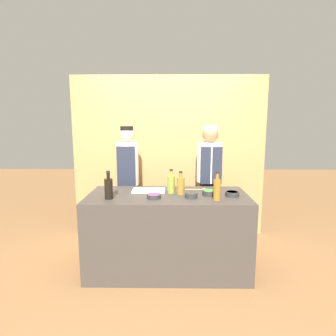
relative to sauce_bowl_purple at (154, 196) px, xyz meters
name	(u,v)px	position (x,y,z in m)	size (l,w,h in m)	color
ground_plane	(168,268)	(0.15, 0.16, -0.93)	(14.00, 14.00, 0.00)	olive
cabinet_wall	(169,157)	(0.15, 1.32, 0.27)	(2.87, 0.18, 2.40)	#B7844C
counter	(168,232)	(0.15, 0.16, -0.48)	(1.83, 0.83, 0.91)	#3D3833
sauce_bowl_purple	(154,196)	(0.00, 0.00, 0.00)	(0.16, 0.16, 0.04)	#2D2D2D
sauce_bowl_green	(209,193)	(0.62, 0.14, 0.01)	(0.16, 0.16, 0.05)	#2D2D2D
sauce_bowl_orange	(191,195)	(0.41, 0.03, 0.01)	(0.14, 0.14, 0.06)	#2D2D2D
sauce_bowl_red	(232,194)	(0.87, 0.10, 0.00)	(0.15, 0.15, 0.05)	#2D2D2D
cutting_board	(149,190)	(-0.08, 0.31, -0.01)	(0.39, 0.21, 0.02)	white
bottle_oil	(171,184)	(0.19, 0.23, 0.08)	(0.09, 0.09, 0.28)	olive
bottle_soy	(109,188)	(-0.49, -0.03, 0.10)	(0.09, 0.09, 0.31)	black
bottle_amber	(217,189)	(0.67, -0.06, 0.10)	(0.08, 0.08, 0.31)	#9E661E
bottle_vinegar	(181,185)	(0.30, 0.18, 0.08)	(0.09, 0.09, 0.27)	olive
wooden_spoon	(199,189)	(0.53, 0.36, -0.01)	(0.26, 0.05, 0.03)	#B2844C
chef_left	(128,180)	(-0.42, 0.87, -0.01)	(0.30, 0.31, 1.67)	#28282D
chef_right	(209,181)	(0.72, 0.87, -0.02)	(0.35, 0.35, 1.68)	#28282D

